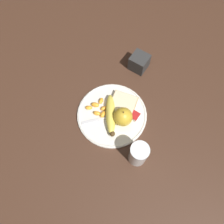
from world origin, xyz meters
TOP-DOWN VIEW (x-y plane):
  - ground_plane at (0.00, 0.00)m, footprint 3.00×3.00m
  - plate at (0.00, 0.00)m, footprint 0.28×0.28m
  - juice_glass at (-0.17, 0.09)m, footprint 0.07×0.07m
  - apple at (-0.05, 0.00)m, footprint 0.07×0.07m
  - banana at (-0.01, 0.01)m, footprint 0.13×0.16m
  - bread_slice at (-0.02, -0.06)m, footprint 0.12×0.12m
  - fork at (0.00, 0.02)m, footprint 0.14×0.15m
  - jam_packet at (-0.08, -0.04)m, footprint 0.04×0.04m
  - orange_segment_0 at (0.02, -0.01)m, footprint 0.03×0.02m
  - orange_segment_1 at (0.09, 0.03)m, footprint 0.03×0.03m
  - orange_segment_2 at (0.07, -0.02)m, footprint 0.02×0.03m
  - orange_segment_3 at (0.08, 0.01)m, footprint 0.04×0.03m
  - orange_segment_4 at (0.03, 0.02)m, footprint 0.02×0.03m
  - orange_segment_5 at (0.05, 0.03)m, footprint 0.03×0.03m
  - orange_segment_6 at (0.04, 0.00)m, footprint 0.03×0.03m
  - condiment_caddy at (0.03, -0.26)m, footprint 0.07×0.07m

SIDE VIEW (x-z plane):
  - ground_plane at x=0.00m, z-range 0.00..0.00m
  - plate at x=0.00m, z-range 0.00..0.02m
  - fork at x=0.00m, z-range 0.01..0.02m
  - orange_segment_0 at x=0.02m, z-range 0.01..0.03m
  - orange_segment_6 at x=0.04m, z-range 0.01..0.03m
  - orange_segment_2 at x=0.07m, z-range 0.01..0.03m
  - orange_segment_1 at x=0.09m, z-range 0.01..0.03m
  - orange_segment_5 at x=0.05m, z-range 0.01..0.03m
  - orange_segment_4 at x=0.03m, z-range 0.01..0.03m
  - orange_segment_3 at x=0.08m, z-range 0.01..0.03m
  - jam_packet at x=-0.08m, z-range 0.01..0.03m
  - bread_slice at x=-0.02m, z-range 0.01..0.03m
  - banana at x=-0.01m, z-range 0.01..0.05m
  - condiment_caddy at x=0.03m, z-range 0.00..0.07m
  - apple at x=-0.05m, z-range 0.01..0.09m
  - juice_glass at x=-0.17m, z-range 0.00..0.11m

